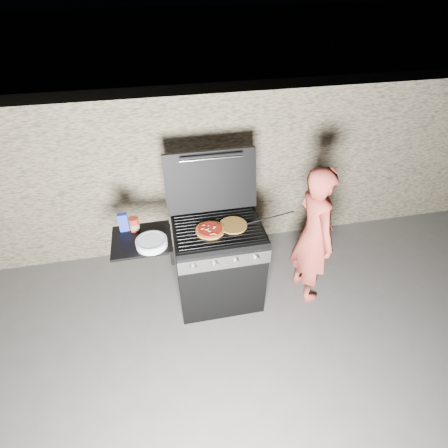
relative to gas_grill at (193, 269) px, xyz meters
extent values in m
plane|color=#595755|center=(0.25, 0.00, -0.46)|extent=(50.00, 50.00, 0.00)
cube|color=#9B8965|center=(0.25, 1.05, 0.44)|extent=(8.00, 0.35, 1.80)
cylinder|color=gold|center=(0.38, 0.01, 0.46)|extent=(0.30, 0.30, 0.01)
cylinder|color=maroon|center=(-0.47, 0.13, 0.51)|extent=(0.10, 0.10, 0.13)
cube|color=#1B2DA0|center=(-0.56, 0.15, 0.53)|extent=(0.08, 0.05, 0.17)
cylinder|color=white|center=(-0.33, -0.10, 0.48)|extent=(0.34, 0.34, 0.06)
imported|color=#B64336|center=(1.14, -0.07, 0.27)|extent=(0.40, 0.56, 1.46)
cylinder|color=black|center=(0.72, 0.00, 0.50)|extent=(0.45, 0.01, 0.09)
camera|label=1|loc=(-0.18, -2.36, 2.37)|focal=28.00mm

